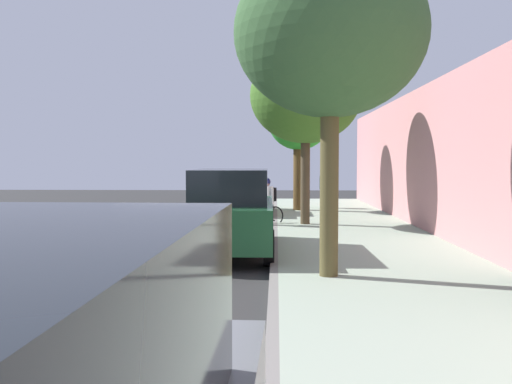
{
  "coord_description": "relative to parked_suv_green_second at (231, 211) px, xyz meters",
  "views": [
    {
      "loc": [
        2.02,
        -12.31,
        2.18
      ],
      "look_at": [
        1.3,
        7.6,
        1.09
      ],
      "focal_mm": 39.79,
      "sensor_mm": 36.0,
      "label": 1
    }
  ],
  "objects": [
    {
      "name": "street_tree_near_cyclist",
      "position": [
        1.99,
        -2.99,
        3.38
      ],
      "size": [
        3.41,
        3.41,
        5.79
      ],
      "color": "brown",
      "rests_on": "sidewalk"
    },
    {
      "name": "street_tree_far_end",
      "position": [
        1.99,
        10.8,
        2.81
      ],
      "size": [
        2.63,
        2.63,
        5.08
      ],
      "color": "brown",
      "rests_on": "sidewalk"
    },
    {
      "name": "lane_stripe_bike_edge",
      "position": [
        -0.47,
        -0.81,
        -1.02
      ],
      "size": [
        0.12,
        37.67,
        0.01
      ],
      "primitive_type": "cube",
      "color": "white",
      "rests_on": "ground"
    },
    {
      "name": "cyclist_with_backpack",
      "position": [
        0.76,
        5.12,
        -0.03
      ],
      "size": [
        0.54,
        0.55,
        1.64
      ],
      "color": "#C6B284",
      "rests_on": "ground"
    },
    {
      "name": "building_facade",
      "position": [
        5.69,
        -0.81,
        1.2
      ],
      "size": [
        0.5,
        37.67,
        4.45
      ],
      "primitive_type": "cube",
      "color": "tan",
      "rests_on": "ground"
    },
    {
      "name": "parked_suv_green_second",
      "position": [
        0.0,
        0.0,
        0.0
      ],
      "size": [
        2.02,
        4.73,
        1.99
      ],
      "color": "#1E512D",
      "rests_on": "ground"
    },
    {
      "name": "ground",
      "position": [
        -0.98,
        -0.81,
        -1.03
      ],
      "size": [
        60.28,
        60.28,
        0.0
      ],
      "primitive_type": "plane",
      "color": "#2C2C2C"
    },
    {
      "name": "bicycle_at_curb",
      "position": [
        0.54,
        5.55,
        -0.67
      ],
      "size": [
        1.51,
        0.88,
        0.73
      ],
      "color": "black",
      "rests_on": "ground"
    },
    {
      "name": "sidewalk",
      "position": [
        3.26,
        -0.81,
        -0.97
      ],
      "size": [
        4.36,
        37.67,
        0.12
      ],
      "primitive_type": "cube",
      "color": "#9BAC97",
      "rests_on": "ground"
    },
    {
      "name": "curb_edge",
      "position": [
        1.0,
        -0.81,
        -0.97
      ],
      "size": [
        0.16,
        37.67,
        0.12
      ],
      "primitive_type": "cube",
      "color": "gray",
      "rests_on": "ground"
    },
    {
      "name": "pedestrian_on_phone",
      "position": [
        3.13,
        11.93,
        0.01
      ],
      "size": [
        0.37,
        0.57,
        1.63
      ],
      "color": "black",
      "rests_on": "sidewalk"
    },
    {
      "name": "street_tree_mid_block",
      "position": [
        1.99,
        5.46,
        3.27
      ],
      "size": [
        3.62,
        3.62,
        5.75
      ],
      "color": "#4A3B28",
      "rests_on": "sidewalk"
    },
    {
      "name": "lane_stripe_centre",
      "position": [
        -4.27,
        -1.75,
        -1.02
      ],
      "size": [
        0.14,
        35.8,
        0.01
      ],
      "color": "white",
      "rests_on": "ground"
    },
    {
      "name": "parked_sedan_tan_mid",
      "position": [
        -0.08,
        9.48,
        -0.27
      ],
      "size": [
        1.87,
        4.42,
        1.52
      ],
      "color": "tan",
      "rests_on": "ground"
    }
  ]
}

